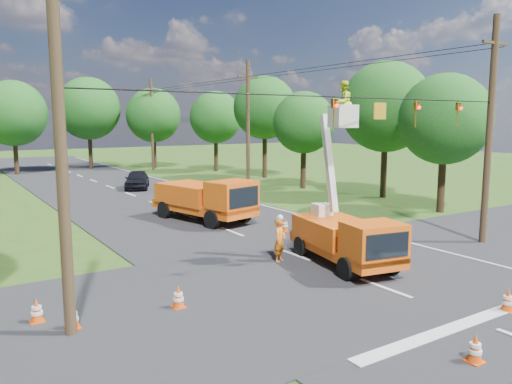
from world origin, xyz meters
TOP-DOWN VIEW (x-y plane):
  - ground at (0.00, 20.00)m, footprint 140.00×140.00m
  - road_main at (0.00, 20.00)m, footprint 12.00×100.00m
  - road_cross at (0.00, 2.00)m, footprint 56.00×10.00m
  - stop_bar at (0.00, -3.20)m, footprint 9.00×0.45m
  - edge_line at (5.60, 20.00)m, footprint 0.12×90.00m
  - bucket_truck at (0.78, 2.73)m, footprint 2.94×5.62m
  - second_truck at (0.27, 13.21)m, footprint 3.75×6.76m
  - ground_worker at (-1.01, 4.54)m, footprint 0.76×0.67m
  - distant_car at (1.60, 27.94)m, footprint 3.44×4.80m
  - traffic_cone_0 at (-2.11, -4.63)m, footprint 0.38×0.38m
  - traffic_cone_1 at (1.49, -3.30)m, footprint 0.38×0.38m
  - traffic_cone_2 at (2.33, 8.73)m, footprint 0.38×0.38m
  - traffic_cone_3 at (1.80, 11.92)m, footprint 0.38×0.38m
  - traffic_cone_4 at (-6.40, 2.16)m, footprint 0.38×0.38m
  - traffic_cone_5 at (-9.38, 2.32)m, footprint 0.38×0.38m
  - traffic_cone_6 at (-10.10, 3.29)m, footprint 0.38×0.38m
  - pole_right_near at (8.50, 2.00)m, footprint 1.80×0.30m
  - pole_right_mid at (8.50, 22.00)m, footprint 1.80×0.30m
  - pole_right_far at (8.50, 42.00)m, footprint 1.80×0.30m
  - pole_left at (-9.50, 2.00)m, footprint 0.30×0.30m
  - signal_span at (2.23, 1.99)m, footprint 18.00×0.29m
  - tree_right_a at (13.50, 8.00)m, footprint 5.40×5.40m
  - tree_right_b at (15.00, 14.00)m, footprint 6.40×6.40m
  - tree_right_c at (13.20, 21.00)m, footprint 5.00×5.00m
  - tree_right_d at (14.80, 29.00)m, footprint 6.00×6.00m
  - tree_right_e at (13.80, 37.00)m, footprint 5.60×5.60m
  - tree_far_a at (-5.00, 45.00)m, footprint 6.60×6.60m
  - tree_far_b at (3.00, 47.00)m, footprint 7.00×7.00m
  - tree_far_c at (9.50, 44.00)m, footprint 6.20×6.20m

SIDE VIEW (x-z plane):
  - ground at x=0.00m, z-range 0.00..0.00m
  - road_main at x=0.00m, z-range -0.03..0.03m
  - road_cross at x=0.00m, z-range -0.04..0.04m
  - stop_bar at x=0.00m, z-range -0.01..0.01m
  - edge_line at x=5.60m, z-range -0.01..0.01m
  - traffic_cone_0 at x=-2.11m, z-range 0.00..0.71m
  - traffic_cone_1 at x=1.49m, z-range 0.00..0.71m
  - traffic_cone_2 at x=2.33m, z-range 0.00..0.71m
  - traffic_cone_3 at x=1.80m, z-range 0.00..0.71m
  - traffic_cone_4 at x=-6.40m, z-range 0.00..0.71m
  - traffic_cone_5 at x=-9.38m, z-range 0.00..0.71m
  - traffic_cone_6 at x=-10.10m, z-range 0.00..0.71m
  - distant_car at x=1.60m, z-range 0.00..1.52m
  - ground_worker at x=-1.01m, z-range 0.00..1.74m
  - second_truck at x=0.27m, z-range 0.05..2.44m
  - bucket_truck at x=0.78m, z-range -1.99..4.98m
  - pole_left at x=-9.50m, z-range 0.00..9.00m
  - pole_right_near at x=8.50m, z-range 0.11..10.11m
  - pole_right_mid at x=8.50m, z-range 0.11..10.11m
  - pole_right_far at x=8.50m, z-range 0.11..10.11m
  - tree_right_c at x=13.20m, z-range 1.40..9.23m
  - tree_right_a at x=13.50m, z-range 1.42..9.70m
  - tree_right_e at x=13.80m, z-range 1.50..10.12m
  - signal_span at x=2.23m, z-range 5.34..6.41m
  - tree_far_c at x=9.50m, z-range 1.47..10.65m
  - tree_far_a at x=-5.00m, z-range 1.44..10.94m
  - tree_right_b at x=15.00m, z-range 1.61..11.26m
  - tree_right_d at x=14.80m, z-range 1.83..11.53m
  - tree_far_b at x=3.00m, z-range 1.65..11.97m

